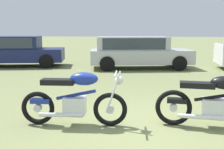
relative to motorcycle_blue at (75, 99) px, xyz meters
The scene contains 5 objects.
ground_plane 1.29m from the motorcycle_blue, ahead, with size 120.00×120.00×0.00m, color olive.
motorcycle_blue is the anchor object (origin of this frame).
motorcycle_black 2.51m from the motorcycle_blue, ahead, with size 2.02×0.64×1.02m.
car_navy 9.13m from the motorcycle_blue, 121.40° to the left, with size 4.52×2.51×1.43m.
car_silver 7.78m from the motorcycle_blue, 83.09° to the left, with size 4.73×2.49×1.43m.
Camera 1 is at (0.03, -4.85, 1.77)m, focal length 44.53 mm.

